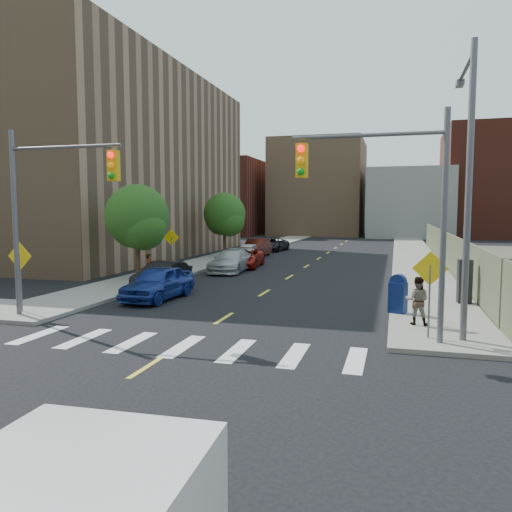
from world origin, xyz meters
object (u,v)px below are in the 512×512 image
Objects in this scene: pedestrian_east at (417,301)px; parked_car_red at (243,258)px; payphone at (465,281)px; parked_car_maroon at (257,248)px; parked_car_grey at (273,245)px; parked_car_silver at (231,261)px; parked_car_white at (247,251)px; pedestrian_west at (150,268)px; parked_car_blue at (158,283)px; mailbox at (398,294)px; parked_car_black at (162,275)px.

parked_car_red is at bearing -47.48° from pedestrian_east.
pedestrian_east is at bearing -119.62° from payphone.
parked_car_maroon is 1.02× the size of parked_car_grey.
pedestrian_east is at bearing -60.11° from parked_car_red.
parked_car_silver reaches higher than parked_car_white.
parked_car_maroon is at bearing 121.20° from payphone.
pedestrian_west is (-1.08, -17.57, 0.16)m from parked_car_maroon.
pedestrian_west is (-1.08, -14.81, 0.26)m from parked_car_white.
payphone is at bearing -45.40° from parked_car_red.
parked_car_silver is 3.03× the size of pedestrian_east.
parked_car_blue reaches higher than parked_car_white.
pedestrian_east is at bearing -60.59° from parked_car_white.
parked_car_blue is 2.73× the size of pedestrian_east.
payphone is (13.21, -11.19, 0.37)m from parked_car_red.
payphone reaches higher than parked_car_grey.
mailbox is 13.66m from pedestrian_west.
pedestrian_east is at bearing -62.68° from parked_car_maroon.
parked_car_white reaches higher than parked_car_grey.
mailbox is 1.97m from pedestrian_east.
pedestrian_west is (-12.88, 4.55, 0.06)m from mailbox.
parked_car_white is at bearing 142.86° from mailbox.
pedestrian_west is at bearing 167.96° from payphone.
pedestrian_east reaches higher than parked_car_blue.
parked_car_silver is at bearing -83.25° from parked_car_maroon.
parked_car_silver is 3.21× the size of pedestrian_west.
pedestrian_west reaches higher than parked_car_black.
parked_car_white is 2.13× the size of payphone.
parked_car_grey is at bearing 89.91° from parked_car_maroon.
mailbox reaches higher than parked_car_maroon.
parked_car_red is 3.04× the size of pedestrian_east.
parked_car_red is (1.30, 10.15, 0.01)m from parked_car_black.
parked_car_blue is 1.08× the size of parked_car_black.
payphone reaches higher than pedestrian_east.
parked_car_silver is at bearing 141.64° from payphone.
parked_car_black is 24.28m from parked_car_grey.
pedestrian_east is at bearing -61.76° from parked_car_grey.
pedestrian_east is (12.43, -23.98, 0.20)m from parked_car_maroon.
pedestrian_west is at bearing -93.61° from parked_car_maroon.
pedestrian_east reaches higher than parked_car_grey.
mailbox is at bearing -1.31° from parked_car_blue.
pedestrian_east is (12.43, -21.22, 0.31)m from parked_car_white.
parked_car_black is 0.83× the size of parked_car_red.
payphone reaches higher than parked_car_black.
parked_car_grey is 23.63m from pedestrian_west.
parked_car_silver is 8.18m from parked_car_white.
parked_car_red is at bearing -77.25° from parked_car_white.
parked_car_white is at bearing -18.48° from pedestrian_west.
payphone is (2.71, 2.84, 0.20)m from mailbox.
parked_car_blue is 11.45m from pedestrian_east.
parked_car_red reaches higher than parked_car_grey.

